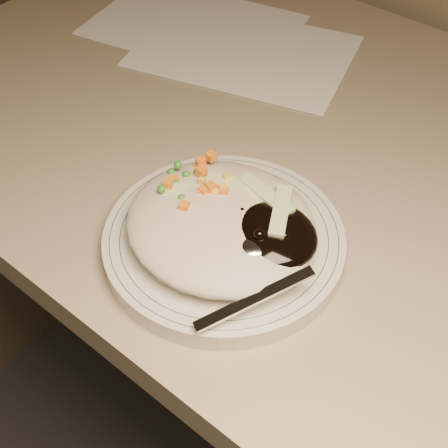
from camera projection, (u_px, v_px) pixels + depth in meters
The scene contains 5 objects.
desk at pixel (370, 295), 0.85m from camera, with size 1.40×0.70×0.74m.
plate at pixel (224, 242), 0.63m from camera, with size 0.24×0.24×0.02m, color silver.
plate_rim at pixel (224, 235), 0.62m from camera, with size 0.23×0.23×0.00m.
meal at pixel (227, 223), 0.60m from camera, with size 0.21×0.19×0.05m.
papers at pixel (218, 37), 0.92m from camera, with size 0.45×0.29×0.00m.
Camera 1 is at (0.17, 0.86, 1.22)m, focal length 50.00 mm.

